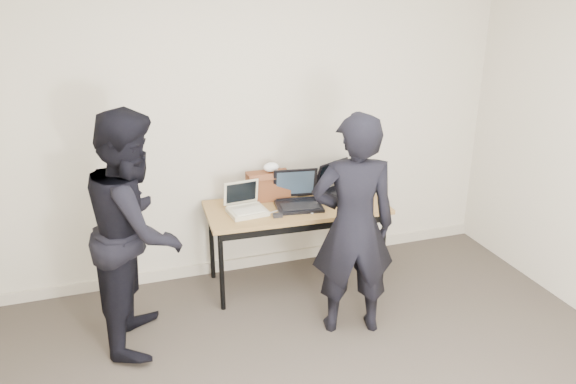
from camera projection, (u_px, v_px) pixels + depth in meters
name	position (u px, v px, depth m)	size (l,w,h in m)	color
room	(372.00, 230.00, 2.75)	(4.60, 4.60, 2.80)	#3F372F
desk	(297.00, 213.00, 4.70)	(1.53, 0.72, 0.72)	olive
laptop_beige	(246.00, 207.00, 4.54)	(0.32, 0.32, 0.24)	beige
laptop_center	(298.00, 198.00, 4.68)	(0.42, 0.41, 0.29)	black
laptop_right	(340.00, 185.00, 4.97)	(0.48, 0.47, 0.27)	black
leather_satchel	(268.00, 185.00, 4.78)	(0.36, 0.19, 0.25)	#5F3019
tissue	(271.00, 167.00, 4.74)	(0.13, 0.10, 0.08)	white
equipment_box	(356.00, 181.00, 5.00)	(0.28, 0.23, 0.16)	black
power_brick	(278.00, 215.00, 4.46)	(0.07, 0.05, 0.03)	black
cables	(302.00, 205.00, 4.68)	(1.15, 0.41, 0.01)	silver
person_typist	(353.00, 226.00, 4.01)	(0.61, 0.40, 1.68)	black
person_observer	(136.00, 230.00, 3.91)	(0.84, 0.65, 1.72)	black
baseboard	(256.00, 261.00, 5.19)	(4.50, 0.03, 0.10)	#BBB09B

